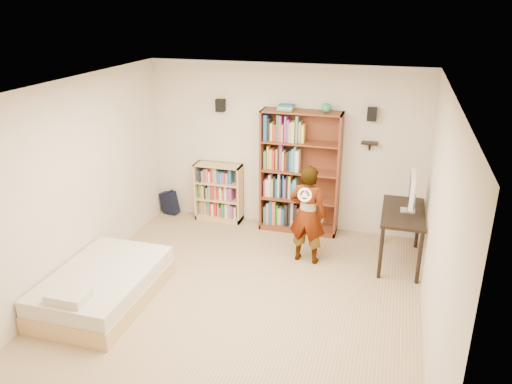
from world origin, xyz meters
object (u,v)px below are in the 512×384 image
at_px(tall_bookshelf, 300,173).
at_px(low_bookshelf, 219,192).
at_px(daybed, 103,282).
at_px(person, 307,214).
at_px(computer_desk, 401,237).

bearing_deg(tall_bookshelf, low_bookshelf, 178.64).
relative_size(low_bookshelf, daybed, 0.57).
distance_m(tall_bookshelf, daybed, 3.45).
distance_m(daybed, person, 2.90).
xyz_separation_m(daybed, person, (2.27, 1.74, 0.47)).
height_order(low_bookshelf, person, person).
height_order(tall_bookshelf, low_bookshelf, tall_bookshelf).
bearing_deg(daybed, computer_desk, 30.08).
bearing_deg(computer_desk, daybed, -149.92).
height_order(daybed, person, person).
height_order(tall_bookshelf, daybed, tall_bookshelf).
relative_size(tall_bookshelf, person, 1.36).
distance_m(low_bookshelf, person, 2.02).
distance_m(low_bookshelf, computer_desk, 3.12).
height_order(low_bookshelf, daybed, low_bookshelf).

